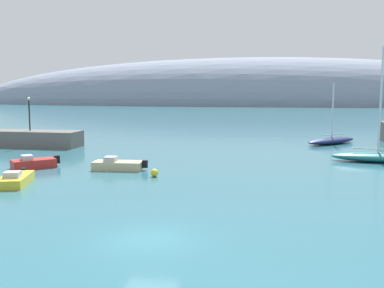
# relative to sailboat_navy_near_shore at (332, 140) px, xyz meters

# --- Properties ---
(water) EXTENTS (600.00, 600.00, 0.00)m
(water) POSITION_rel_sailboat_navy_near_shore_xyz_m (-12.78, -38.16, -0.46)
(water) COLOR #2D6675
(water) RESTS_ON ground
(breakwater_rocks) EXTENTS (16.77, 3.67, 1.87)m
(breakwater_rocks) POSITION_rel_sailboat_navy_near_shore_xyz_m (-38.08, -8.76, 0.48)
(breakwater_rocks) COLOR #66605B
(breakwater_rocks) RESTS_ON ground
(distant_ridge) EXTENTS (279.52, 59.08, 42.73)m
(distant_ridge) POSITION_rel_sailboat_navy_near_shore_xyz_m (-17.56, 148.28, -0.46)
(distant_ridge) COLOR gray
(distant_ridge) RESTS_ON ground
(sailboat_navy_near_shore) EXTENTS (7.42, 7.55, 7.58)m
(sailboat_navy_near_shore) POSITION_rel_sailboat_navy_near_shore_xyz_m (0.00, 0.00, 0.00)
(sailboat_navy_near_shore) COLOR navy
(sailboat_navy_near_shore) RESTS_ON water
(sailboat_teal_mid_mooring) EXTENTS (8.55, 3.02, 10.67)m
(sailboat_teal_mid_mooring) POSITION_rel_sailboat_navy_near_shore_xyz_m (2.44, -13.60, 0.08)
(sailboat_teal_mid_mooring) COLOR #1E6B70
(sailboat_teal_mid_mooring) RESTS_ON water
(motorboat_sand_foreground) EXTENTS (4.68, 2.04, 1.10)m
(motorboat_sand_foreground) POSITION_rel_sailboat_navy_near_shore_xyz_m (-20.14, -21.76, -0.06)
(motorboat_sand_foreground) COLOR #C6B284
(motorboat_sand_foreground) RESTS_ON water
(motorboat_yellow_alongside_breakwater) EXTENTS (2.93, 4.75, 1.02)m
(motorboat_yellow_alongside_breakwater) POSITION_rel_sailboat_navy_near_shore_xyz_m (-25.41, -28.59, -0.10)
(motorboat_yellow_alongside_breakwater) COLOR yellow
(motorboat_yellow_alongside_breakwater) RESTS_ON water
(motorboat_red_outer) EXTENTS (3.80, 3.73, 1.17)m
(motorboat_red_outer) POSITION_rel_sailboat_navy_near_shore_xyz_m (-27.58, -22.34, -0.03)
(motorboat_red_outer) COLOR red
(motorboat_red_outer) RESTS_ON water
(mooring_buoy_yellow) EXTENTS (0.61, 0.61, 0.61)m
(mooring_buoy_yellow) POSITION_rel_sailboat_navy_near_shore_xyz_m (-16.30, -24.17, -0.15)
(mooring_buoy_yellow) COLOR yellow
(mooring_buoy_yellow) RESTS_ON water
(harbor_lamp_post) EXTENTS (0.36, 0.36, 4.00)m
(harbor_lamp_post) POSITION_rel_sailboat_navy_near_shore_xyz_m (-35.77, -8.84, 3.91)
(harbor_lamp_post) COLOR black
(harbor_lamp_post) RESTS_ON breakwater_rocks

